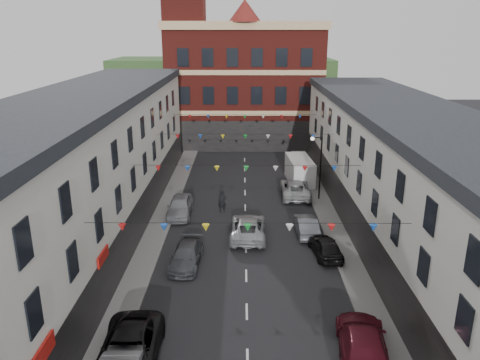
{
  "coord_description": "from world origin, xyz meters",
  "views": [
    {
      "loc": [
        -0.25,
        -26.55,
        14.95
      ],
      "look_at": [
        -0.44,
        8.75,
        3.62
      ],
      "focal_mm": 35.0,
      "sensor_mm": 36.0,
      "label": 1
    }
  ],
  "objects_px": {
    "moving_car": "(248,227)",
    "car_left_c": "(129,351)",
    "street_lamp": "(318,159)",
    "white_van": "(300,170)",
    "car_right_d": "(326,247)",
    "car_right_c": "(363,343)",
    "pedestrian": "(222,202)",
    "car_right_f": "(295,188)",
    "car_left_d": "(187,256)",
    "car_left_e": "(180,206)",
    "car_right_e": "(306,225)"
  },
  "relations": [
    {
      "from": "car_right_c",
      "to": "car_right_e",
      "type": "height_order",
      "value": "car_right_c"
    },
    {
      "from": "car_left_c",
      "to": "car_right_f",
      "type": "bearing_deg",
      "value": 64.79
    },
    {
      "from": "car_right_f",
      "to": "moving_car",
      "type": "bearing_deg",
      "value": 64.59
    },
    {
      "from": "car_right_d",
      "to": "car_right_e",
      "type": "relative_size",
      "value": 0.96
    },
    {
      "from": "car_left_d",
      "to": "white_van",
      "type": "relative_size",
      "value": 0.81
    },
    {
      "from": "moving_car",
      "to": "white_van",
      "type": "distance_m",
      "value": 14.47
    },
    {
      "from": "street_lamp",
      "to": "car_right_f",
      "type": "height_order",
      "value": "street_lamp"
    },
    {
      "from": "car_right_c",
      "to": "pedestrian",
      "type": "relative_size",
      "value": 2.92
    },
    {
      "from": "car_left_c",
      "to": "moving_car",
      "type": "relative_size",
      "value": 1.06
    },
    {
      "from": "street_lamp",
      "to": "white_van",
      "type": "xyz_separation_m",
      "value": [
        -0.95,
        5.34,
        -2.65
      ]
    },
    {
      "from": "street_lamp",
      "to": "car_right_d",
      "type": "xyz_separation_m",
      "value": [
        -1.05,
        -11.21,
        -3.2
      ]
    },
    {
      "from": "car_left_e",
      "to": "moving_car",
      "type": "xyz_separation_m",
      "value": [
        5.68,
        -4.24,
        -0.05
      ]
    },
    {
      "from": "street_lamp",
      "to": "moving_car",
      "type": "relative_size",
      "value": 1.07
    },
    {
      "from": "car_right_e",
      "to": "car_left_e",
      "type": "bearing_deg",
      "value": -21.15
    },
    {
      "from": "car_right_c",
      "to": "car_right_f",
      "type": "xyz_separation_m",
      "value": [
        -0.76,
        22.81,
        -0.03
      ]
    },
    {
      "from": "car_right_e",
      "to": "car_right_f",
      "type": "xyz_separation_m",
      "value": [
        0.06,
        8.53,
        0.08
      ]
    },
    {
      "from": "car_left_c",
      "to": "moving_car",
      "type": "distance_m",
      "value": 15.49
    },
    {
      "from": "car_left_c",
      "to": "white_van",
      "type": "distance_m",
      "value": 29.96
    },
    {
      "from": "car_left_e",
      "to": "white_van",
      "type": "bearing_deg",
      "value": 39.32
    },
    {
      "from": "car_left_c",
      "to": "car_left_d",
      "type": "xyz_separation_m",
      "value": [
        1.54,
        9.95,
        -0.15
      ]
    },
    {
      "from": "car_left_e",
      "to": "car_right_f",
      "type": "distance_m",
      "value": 11.29
    },
    {
      "from": "car_right_e",
      "to": "pedestrian",
      "type": "distance_m",
      "value": 7.99
    },
    {
      "from": "car_left_d",
      "to": "white_van",
      "type": "xyz_separation_m",
      "value": [
        9.56,
        17.88,
        0.59
      ]
    },
    {
      "from": "car_right_e",
      "to": "moving_car",
      "type": "bearing_deg",
      "value": 5.84
    },
    {
      "from": "car_left_e",
      "to": "pedestrian",
      "type": "distance_m",
      "value": 3.61
    },
    {
      "from": "car_right_d",
      "to": "white_van",
      "type": "bearing_deg",
      "value": -97.0
    },
    {
      "from": "car_left_d",
      "to": "car_right_e",
      "type": "bearing_deg",
      "value": 33.79
    },
    {
      "from": "street_lamp",
      "to": "car_left_c",
      "type": "relative_size",
      "value": 1.01
    },
    {
      "from": "car_left_d",
      "to": "car_right_e",
      "type": "distance_m",
      "value": 9.96
    },
    {
      "from": "car_left_c",
      "to": "car_left_e",
      "type": "relative_size",
      "value": 1.22
    },
    {
      "from": "car_right_d",
      "to": "car_right_f",
      "type": "xyz_separation_m",
      "value": [
        -0.8,
        12.22,
        0.08
      ]
    },
    {
      "from": "car_left_c",
      "to": "car_left_d",
      "type": "distance_m",
      "value": 10.06
    },
    {
      "from": "car_right_d",
      "to": "car_right_c",
      "type": "bearing_deg",
      "value": 83.12
    },
    {
      "from": "moving_car",
      "to": "car_right_c",
      "type": "bearing_deg",
      "value": 112.86
    },
    {
      "from": "car_left_e",
      "to": "white_van",
      "type": "relative_size",
      "value": 0.85
    },
    {
      "from": "car_left_d",
      "to": "pedestrian",
      "type": "relative_size",
      "value": 2.4
    },
    {
      "from": "car_right_e",
      "to": "car_right_c",
      "type": "bearing_deg",
      "value": 92.12
    },
    {
      "from": "moving_car",
      "to": "car_left_c",
      "type": "bearing_deg",
      "value": 70.32
    },
    {
      "from": "car_left_e",
      "to": "car_right_d",
      "type": "height_order",
      "value": "car_left_e"
    },
    {
      "from": "car_left_d",
      "to": "car_left_e",
      "type": "height_order",
      "value": "car_left_e"
    },
    {
      "from": "car_left_e",
      "to": "car_right_d",
      "type": "bearing_deg",
      "value": -34.1
    },
    {
      "from": "moving_car",
      "to": "white_van",
      "type": "height_order",
      "value": "white_van"
    },
    {
      "from": "street_lamp",
      "to": "car_left_d",
      "type": "height_order",
      "value": "street_lamp"
    },
    {
      "from": "car_left_e",
      "to": "moving_car",
      "type": "distance_m",
      "value": 7.09
    },
    {
      "from": "car_right_c",
      "to": "car_right_d",
      "type": "height_order",
      "value": "car_right_c"
    },
    {
      "from": "car_right_c",
      "to": "pedestrian",
      "type": "height_order",
      "value": "pedestrian"
    },
    {
      "from": "car_right_c",
      "to": "car_right_d",
      "type": "bearing_deg",
      "value": -82.26
    },
    {
      "from": "car_left_d",
      "to": "car_right_c",
      "type": "height_order",
      "value": "car_right_c"
    },
    {
      "from": "street_lamp",
      "to": "car_left_c",
      "type": "height_order",
      "value": "street_lamp"
    },
    {
      "from": "car_right_c",
      "to": "moving_car",
      "type": "xyz_separation_m",
      "value": [
        -5.28,
        13.73,
        -0.04
      ]
    }
  ]
}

